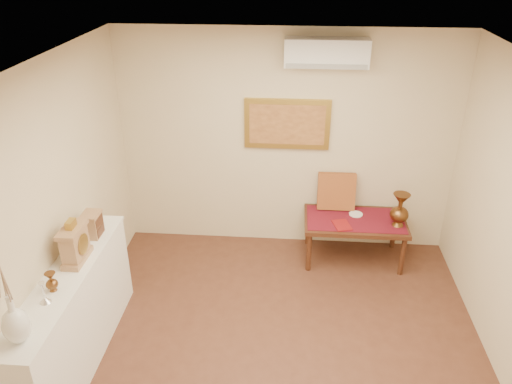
# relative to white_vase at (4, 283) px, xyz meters

# --- Properties ---
(floor) EXTENTS (4.50, 4.50, 0.00)m
(floor) POSITION_rel_white_vase_xyz_m (1.81, 0.79, -1.49)
(floor) COLOR brown
(floor) RESTS_ON ground
(ceiling) EXTENTS (4.50, 4.50, 0.00)m
(ceiling) POSITION_rel_white_vase_xyz_m (1.81, 0.79, 1.21)
(ceiling) COLOR silver
(ceiling) RESTS_ON ground
(wall_back) EXTENTS (4.00, 0.02, 2.70)m
(wall_back) POSITION_rel_white_vase_xyz_m (1.81, 3.04, -0.14)
(wall_back) COLOR beige
(wall_back) RESTS_ON ground
(wall_left) EXTENTS (0.02, 4.50, 2.70)m
(wall_left) POSITION_rel_white_vase_xyz_m (-0.19, 0.79, -0.14)
(wall_left) COLOR beige
(wall_left) RESTS_ON ground
(white_vase) EXTENTS (0.19, 0.19, 1.02)m
(white_vase) POSITION_rel_white_vase_xyz_m (0.00, 0.00, 0.00)
(white_vase) COLOR silver
(white_vase) RESTS_ON display_ledge
(candlestick) EXTENTS (0.09, 0.09, 0.19)m
(candlestick) POSITION_rel_white_vase_xyz_m (-0.01, 0.42, -0.41)
(candlestick) COLOR silver
(candlestick) RESTS_ON display_ledge
(brass_urn_small) EXTENTS (0.10, 0.10, 0.22)m
(brass_urn_small) POSITION_rel_white_vase_xyz_m (-0.02, 0.57, -0.40)
(brass_urn_small) COLOR brown
(brass_urn_small) RESTS_ON display_ledge
(table_cloth) EXTENTS (1.14, 0.59, 0.01)m
(table_cloth) POSITION_rel_white_vase_xyz_m (2.66, 2.67, -0.94)
(table_cloth) COLOR maroon
(table_cloth) RESTS_ON low_table
(brass_urn_tall) EXTENTS (0.22, 0.22, 0.49)m
(brass_urn_tall) POSITION_rel_white_vase_xyz_m (3.14, 2.57, -0.69)
(brass_urn_tall) COLOR brown
(brass_urn_tall) RESTS_ON table_cloth
(plate) EXTENTS (0.16, 0.16, 0.01)m
(plate) POSITION_rel_white_vase_xyz_m (2.68, 2.77, -0.93)
(plate) COLOR silver
(plate) RESTS_ON table_cloth
(menu) EXTENTS (0.24, 0.29, 0.01)m
(menu) POSITION_rel_white_vase_xyz_m (2.49, 2.50, -0.93)
(menu) COLOR maroon
(menu) RESTS_ON table_cloth
(cushion) EXTENTS (0.46, 0.19, 0.47)m
(cushion) POSITION_rel_white_vase_xyz_m (2.44, 2.93, -0.70)
(cushion) COLOR maroon
(cushion) RESTS_ON table_cloth
(display_ledge) EXTENTS (0.37, 2.02, 0.98)m
(display_ledge) POSITION_rel_white_vase_xyz_m (-0.01, 0.79, -1.00)
(display_ledge) COLOR white
(display_ledge) RESTS_ON floor
(mantel_clock) EXTENTS (0.17, 0.36, 0.41)m
(mantel_clock) POSITION_rel_white_vase_xyz_m (0.01, 1.00, -0.34)
(mantel_clock) COLOR #A67B55
(mantel_clock) RESTS_ON display_ledge
(wooden_chest) EXTENTS (0.16, 0.21, 0.24)m
(wooden_chest) POSITION_rel_white_vase_xyz_m (0.00, 1.42, -0.39)
(wooden_chest) COLOR #A67B55
(wooden_chest) RESTS_ON display_ledge
(low_table) EXTENTS (1.20, 0.70, 0.55)m
(low_table) POSITION_rel_white_vase_xyz_m (2.66, 2.67, -1.01)
(low_table) COLOR #452314
(low_table) RESTS_ON floor
(painting) EXTENTS (1.00, 0.06, 0.60)m
(painting) POSITION_rel_white_vase_xyz_m (1.81, 3.01, 0.11)
(painting) COLOR #AF8F38
(painting) RESTS_ON wall_back
(ac_unit) EXTENTS (0.90, 0.25, 0.30)m
(ac_unit) POSITION_rel_white_vase_xyz_m (2.21, 2.91, 0.96)
(ac_unit) COLOR silver
(ac_unit) RESTS_ON wall_back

